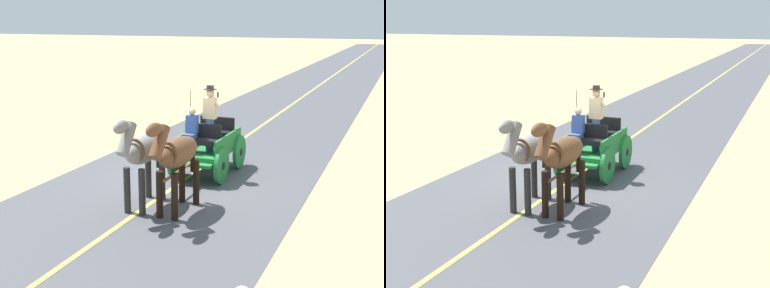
# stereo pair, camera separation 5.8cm
# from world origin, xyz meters

# --- Properties ---
(ground_plane) EXTENTS (200.00, 200.00, 0.00)m
(ground_plane) POSITION_xyz_m (0.00, 0.00, 0.00)
(ground_plane) COLOR tan
(road_surface) EXTENTS (6.63, 160.00, 0.01)m
(road_surface) POSITION_xyz_m (0.00, 0.00, 0.00)
(road_surface) COLOR #4C4C51
(road_surface) RESTS_ON ground
(road_centre_stripe) EXTENTS (0.12, 160.00, 0.00)m
(road_centre_stripe) POSITION_xyz_m (0.00, 0.00, 0.01)
(road_centre_stripe) COLOR #DBCC4C
(road_centre_stripe) RESTS_ON road_surface
(horse_drawn_carriage) EXTENTS (1.43, 4.50, 2.50)m
(horse_drawn_carriage) POSITION_xyz_m (-0.36, -0.63, 0.82)
(horse_drawn_carriage) COLOR #1E7233
(horse_drawn_carriage) RESTS_ON ground
(horse_near_side) EXTENTS (0.62, 2.13, 2.21)m
(horse_near_side) POSITION_xyz_m (-0.78, 2.40, 1.32)
(horse_near_side) COLOR brown
(horse_near_side) RESTS_ON ground
(horse_off_side) EXTENTS (0.62, 2.13, 2.21)m
(horse_off_side) POSITION_xyz_m (0.04, 2.40, 1.32)
(horse_off_side) COLOR gray
(horse_off_side) RESTS_ON ground
(traffic_cone) EXTENTS (0.32, 0.32, 0.50)m
(traffic_cone) POSITION_xyz_m (2.98, -3.96, 0.25)
(traffic_cone) COLOR orange
(traffic_cone) RESTS_ON ground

